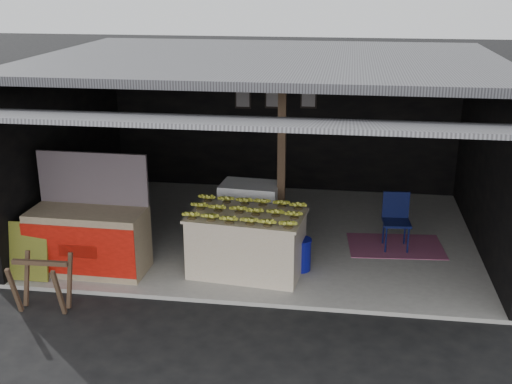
% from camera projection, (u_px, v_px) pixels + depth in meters
% --- Properties ---
extents(ground, '(80.00, 80.00, 0.00)m').
position_uv_depth(ground, '(243.00, 306.00, 8.62)').
color(ground, black).
rests_on(ground, ground).
extents(concrete_slab, '(7.00, 5.00, 0.06)m').
position_uv_depth(concrete_slab, '(267.00, 234.00, 10.95)').
color(concrete_slab, gray).
rests_on(concrete_slab, ground).
extents(shophouse, '(7.40, 7.29, 3.02)m').
position_uv_depth(shophouse, '(270.00, 110.00, 10.58)').
color(shophouse, black).
rests_on(shophouse, ground).
extents(banana_table, '(1.74, 1.18, 0.91)m').
position_uv_depth(banana_table, '(247.00, 243.00, 9.33)').
color(banana_table, beige).
rests_on(banana_table, concrete_slab).
extents(banana_pile, '(1.61, 1.07, 0.18)m').
position_uv_depth(banana_pile, '(247.00, 208.00, 9.16)').
color(banana_pile, yellow).
rests_on(banana_pile, banana_table).
extents(white_crate, '(0.97, 0.70, 1.03)m').
position_uv_depth(white_crate, '(250.00, 214.00, 10.30)').
color(white_crate, white).
rests_on(white_crate, concrete_slab).
extents(neighbor_stall, '(1.69, 0.78, 1.73)m').
position_uv_depth(neighbor_stall, '(89.00, 238.00, 9.36)').
color(neighbor_stall, '#998466').
rests_on(neighbor_stall, concrete_slab).
extents(green_signboard, '(0.57, 0.19, 0.85)m').
position_uv_depth(green_signboard, '(29.00, 252.00, 9.12)').
color(green_signboard, black).
rests_on(green_signboard, concrete_slab).
extents(sawhorse, '(0.75, 0.66, 0.72)m').
position_uv_depth(sawhorse, '(42.00, 279.00, 8.35)').
color(sawhorse, '#483324').
rests_on(sawhorse, ground).
extents(water_barrel, '(0.31, 0.31, 0.46)m').
position_uv_depth(water_barrel, '(300.00, 255.00, 9.48)').
color(water_barrel, navy).
rests_on(water_barrel, concrete_slab).
extents(plastic_chair, '(0.45, 0.45, 0.90)m').
position_uv_depth(plastic_chair, '(396.00, 216.00, 10.19)').
color(plastic_chair, '#0A1039').
rests_on(plastic_chair, concrete_slab).
extents(magenta_rug, '(1.58, 1.12, 0.01)m').
position_uv_depth(magenta_rug, '(395.00, 246.00, 10.36)').
color(magenta_rug, '#781A59').
rests_on(magenta_rug, concrete_slab).
extents(picture_frames, '(1.62, 0.04, 0.46)m').
position_uv_depth(picture_frames, '(275.00, 98.00, 12.61)').
color(picture_frames, black).
rests_on(picture_frames, shophouse).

